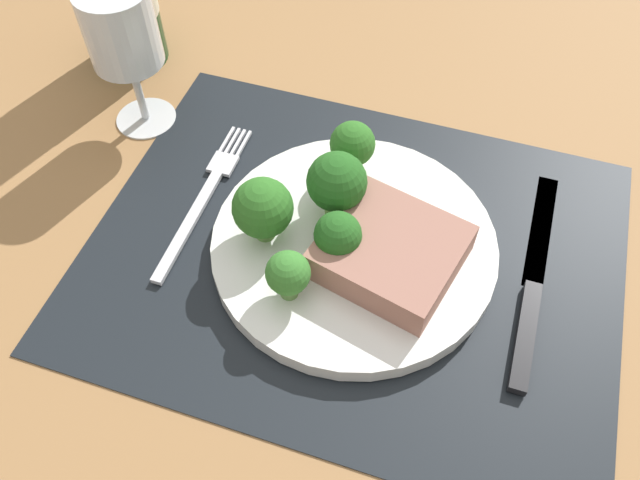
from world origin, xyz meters
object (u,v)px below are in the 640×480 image
plate (354,246)px  knife (532,291)px  wine_glass (122,36)px  steak (391,252)px  fork (204,197)px

plate → knife: (15.35, 0.53, -0.50)cm
wine_glass → steak: bearing=-20.8°
fork → knife: bearing=-2.3°
fork → wine_glass: wine_glass is taller
knife → wine_glass: bearing=168.1°
knife → plate: bearing=-177.2°
plate → steak: (3.43, -1.26, 2.29)cm
knife → wine_glass: size_ratio=1.56×
knife → wine_glass: (-40.48, 9.08, 9.53)cm
plate → knife: plate is taller
plate → steak: steak is taller
fork → wine_glass: size_ratio=1.31×
knife → steak: bearing=-170.7°
steak → fork: steak is taller
plate → fork: (-14.85, 1.42, -0.55)cm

